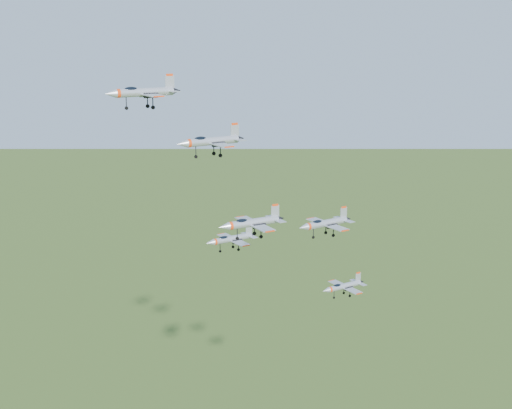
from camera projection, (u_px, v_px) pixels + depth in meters
jet_lead at (143, 92)px, 113.68m from camera, size 12.94×10.85×3.47m
jet_left_high at (210, 141)px, 118.71m from camera, size 12.86×10.74×3.44m
jet_right_high at (252, 223)px, 104.19m from camera, size 10.95×9.20×2.94m
jet_left_low at (231, 239)px, 133.04m from camera, size 10.96×9.13×2.93m
jet_right_low at (325, 223)px, 122.18m from camera, size 11.42×9.49×3.05m
jet_trail at (343, 286)px, 142.73m from camera, size 10.60×8.84×2.83m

